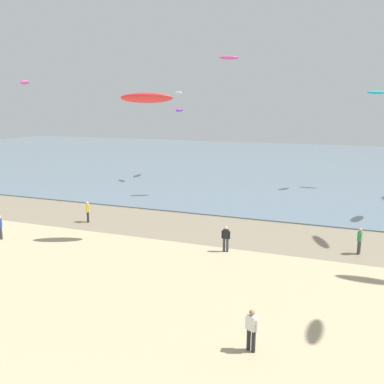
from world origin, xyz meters
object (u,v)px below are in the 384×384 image
at_px(kite_aloft_0, 178,93).
at_px(kite_aloft_6, 179,110).
at_px(person_right_flank, 88,211).
at_px(kite_aloft_12, 377,92).
at_px(person_far_down_beach, 360,240).
at_px(person_trailing_behind, 0,226).
at_px(kite_aloft_10, 147,98).
at_px(kite_aloft_7, 25,83).
at_px(person_by_waterline, 251,329).
at_px(kite_aloft_3, 229,58).
at_px(person_nearest_camera, 226,238).

bearing_deg(kite_aloft_0, kite_aloft_6, 153.26).
relative_size(person_right_flank, kite_aloft_12, 0.82).
distance_m(person_far_down_beach, person_trailing_behind, 24.31).
bearing_deg(person_trailing_behind, kite_aloft_12, 49.60).
height_order(person_trailing_behind, kite_aloft_10, kite_aloft_10).
bearing_deg(person_far_down_beach, kite_aloft_12, 87.04).
bearing_deg(kite_aloft_12, kite_aloft_7, 34.58).
distance_m(person_by_waterline, kite_aloft_3, 30.79).
xyz_separation_m(kite_aloft_0, kite_aloft_3, (7.96, -6.01, 3.10)).
xyz_separation_m(person_by_waterline, kite_aloft_6, (-18.03, 36.15, 7.70)).
bearing_deg(person_trailing_behind, kite_aloft_0, 83.34).
bearing_deg(person_right_flank, kite_aloft_0, 90.75).
bearing_deg(person_by_waterline, kite_aloft_10, 132.01).
relative_size(person_trailing_behind, kite_aloft_7, 0.91).
height_order(person_trailing_behind, kite_aloft_3, kite_aloft_3).
distance_m(person_nearest_camera, kite_aloft_10, 10.52).
xyz_separation_m(kite_aloft_3, kite_aloft_6, (-9.27, 9.58, -5.16)).
relative_size(person_right_flank, kite_aloft_3, 0.88).
height_order(person_nearest_camera, person_far_down_beach, same).
bearing_deg(kite_aloft_3, person_far_down_beach, 105.98).
distance_m(person_nearest_camera, kite_aloft_6, 30.25).
bearing_deg(kite_aloft_6, person_nearest_camera, -162.45).
xyz_separation_m(person_nearest_camera, kite_aloft_0, (-12.62, 22.16, 9.76)).
relative_size(person_far_down_beach, kite_aloft_0, 0.88).
distance_m(person_trailing_behind, kite_aloft_6, 29.97).
xyz_separation_m(person_by_waterline, kite_aloft_3, (-8.76, 26.57, 12.87)).
relative_size(kite_aloft_3, kite_aloft_6, 0.73).
distance_m(person_right_flank, kite_aloft_10, 11.28).
bearing_deg(kite_aloft_12, person_right_flank, 45.38).
relative_size(kite_aloft_3, kite_aloft_7, 1.04).
bearing_deg(kite_aloft_10, person_by_waterline, 109.83).
xyz_separation_m(person_trailing_behind, kite_aloft_7, (-4.01, 7.96, 10.26)).
xyz_separation_m(person_right_flank, kite_aloft_10, (6.66, -2.22, 8.83)).
bearing_deg(kite_aloft_3, kite_aloft_0, -64.18).
height_order(kite_aloft_3, kite_aloft_7, kite_aloft_3).
bearing_deg(person_trailing_behind, kite_aloft_7, 116.76).
xyz_separation_m(person_right_flank, kite_aloft_3, (7.71, 13.46, 12.87)).
distance_m(person_nearest_camera, kite_aloft_12, 29.23).
distance_m(person_by_waterline, person_far_down_beach, 13.59).
distance_m(kite_aloft_3, kite_aloft_6, 14.30).
height_order(kite_aloft_7, kite_aloft_12, kite_aloft_7).
height_order(person_right_flank, kite_aloft_10, kite_aloft_10).
distance_m(kite_aloft_7, kite_aloft_10, 14.60).
bearing_deg(kite_aloft_3, person_trailing_behind, 33.40).
relative_size(person_right_flank, kite_aloft_10, 0.50).
bearing_deg(person_right_flank, person_nearest_camera, -12.28).
distance_m(person_far_down_beach, kite_aloft_12, 25.34).
distance_m(person_by_waterline, kite_aloft_6, 41.12).
xyz_separation_m(person_nearest_camera, person_far_down_beach, (8.04, 2.59, 0.00)).
relative_size(person_nearest_camera, kite_aloft_0, 0.88).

